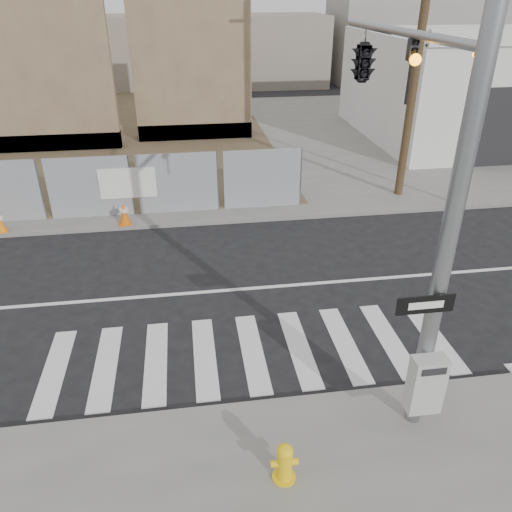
{
  "coord_description": "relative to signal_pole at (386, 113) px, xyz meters",
  "views": [
    {
      "loc": [
        -1.13,
        -10.67,
        6.75
      ],
      "look_at": [
        0.32,
        -0.86,
        1.4
      ],
      "focal_mm": 35.0,
      "sensor_mm": 36.0,
      "label": 1
    }
  ],
  "objects": [
    {
      "name": "ground",
      "position": [
        -2.49,
        2.05,
        -4.78
      ],
      "size": [
        100.0,
        100.0,
        0.0
      ],
      "primitive_type": "plane",
      "color": "black",
      "rests_on": "ground"
    },
    {
      "name": "sidewalk_far",
      "position": [
        -2.49,
        16.05,
        -4.72
      ],
      "size": [
        50.0,
        20.0,
        0.12
      ],
      "primitive_type": "cube",
      "color": "slate",
      "rests_on": "ground"
    },
    {
      "name": "signal_pole",
      "position": [
        0.0,
        0.0,
        0.0
      ],
      "size": [
        0.96,
        5.87,
        7.0
      ],
      "color": "gray",
      "rests_on": "sidewalk_near"
    },
    {
      "name": "far_signal_pole",
      "position": [
        5.51,
        6.65,
        -1.3
      ],
      "size": [
        0.16,
        0.2,
        5.6
      ],
      "color": "gray",
      "rests_on": "sidewalk_far"
    },
    {
      "name": "concrete_wall_left",
      "position": [
        -9.49,
        15.13,
        -1.4
      ],
      "size": [
        6.0,
        1.3,
        8.0
      ],
      "color": "brown",
      "rests_on": "sidewalk_far"
    },
    {
      "name": "concrete_wall_right",
      "position": [
        -2.99,
        16.13,
        -1.4
      ],
      "size": [
        5.5,
        1.3,
        8.0
      ],
      "color": "brown",
      "rests_on": "sidewalk_far"
    },
    {
      "name": "auto_shop",
      "position": [
        11.5,
        15.01,
        -2.25
      ],
      "size": [
        12.0,
        10.2,
        5.95
      ],
      "color": "silver",
      "rests_on": "sidewalk_far"
    },
    {
      "name": "utility_pole_right",
      "position": [
        4.01,
        7.55,
        0.42
      ],
      "size": [
        1.6,
        0.28,
        10.0
      ],
      "color": "#4D3A23",
      "rests_on": "sidewalk_far"
    },
    {
      "name": "fire_hydrant",
      "position": [
        -2.45,
        -3.62,
        -4.32
      ],
      "size": [
        0.43,
        0.38,
        0.7
      ],
      "rotation": [
        0.0,
        0.0,
        -0.03
      ],
      "color": "yellow",
      "rests_on": "sidewalk_near"
    },
    {
      "name": "traffic_cone_d",
      "position": [
        -5.63,
        6.27,
        -4.3
      ],
      "size": [
        0.42,
        0.42,
        0.74
      ],
      "rotation": [
        0.0,
        0.0,
        0.12
      ],
      "color": "#E05F0B",
      "rests_on": "sidewalk_far"
    }
  ]
}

